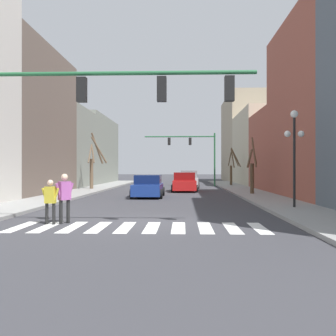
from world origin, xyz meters
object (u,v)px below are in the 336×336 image
(car_parked_right_near, at_px, (148,187))
(street_tree_right_far, at_px, (252,171))
(pedestrian_near_right_corner, at_px, (65,194))
(street_tree_left_mid, at_px, (94,163))
(traffic_signal_near, at_px, (94,102))
(traffic_signal_far, at_px, (193,147))
(car_driving_toward_lane, at_px, (189,180))
(car_parked_right_far, at_px, (184,183))
(pedestrian_waiting_at_curb, at_px, (50,198))
(street_tree_right_mid, at_px, (232,167))
(street_lamp_right_corner, at_px, (294,139))

(car_parked_right_near, xyz_separation_m, street_tree_right_far, (7.51, 1.94, 1.10))
(pedestrian_near_right_corner, relative_size, street_tree_left_mid, 0.35)
(street_tree_right_far, relative_size, street_tree_left_mid, 0.81)
(car_parked_right_near, bearing_deg, traffic_signal_near, -2.56)
(traffic_signal_far, height_order, street_tree_right_far, traffic_signal_far)
(traffic_signal_near, xyz_separation_m, car_driving_toward_lane, (3.65, 26.87, -3.44))
(traffic_signal_near, distance_m, car_parked_right_far, 21.39)
(car_parked_right_far, height_order, car_driving_toward_lane, car_driving_toward_lane)
(car_parked_right_near, bearing_deg, car_parked_right_far, 159.85)
(car_parked_right_near, height_order, street_tree_left_mid, street_tree_left_mid)
(pedestrian_waiting_at_curb, relative_size, street_tree_right_far, 0.38)
(car_parked_right_far, height_order, street_tree_right_mid, street_tree_right_mid)
(car_driving_toward_lane, xyz_separation_m, pedestrian_waiting_at_curb, (-5.35, -26.29, 0.12))
(street_lamp_right_corner, height_order, car_parked_right_far, street_lamp_right_corner)
(street_tree_left_mid, bearing_deg, car_parked_right_far, -10.42)
(traffic_signal_near, xyz_separation_m, street_tree_left_mid, (-5.13, 22.39, -1.79))
(street_tree_right_mid, xyz_separation_m, street_tree_right_far, (-0.44, -15.04, -0.31))
(traffic_signal_far, height_order, car_parked_right_near, traffic_signal_far)
(traffic_signal_far, height_order, car_parked_right_far, traffic_signal_far)
(street_lamp_right_corner, height_order, street_tree_right_far, street_lamp_right_corner)
(car_driving_toward_lane, relative_size, car_parked_right_near, 0.90)
(traffic_signal_near, distance_m, car_parked_right_near, 14.39)
(car_parked_right_near, relative_size, street_tree_right_mid, 1.12)
(car_parked_right_near, distance_m, street_tree_right_mid, 18.80)
(car_parked_right_near, relative_size, pedestrian_waiting_at_curb, 2.95)
(car_driving_toward_lane, distance_m, pedestrian_near_right_corner, 26.50)
(car_driving_toward_lane, bearing_deg, traffic_signal_near, 172.27)
(car_driving_toward_lane, xyz_separation_m, street_tree_left_mid, (-8.78, -4.48, 1.65))
(traffic_signal_far, relative_size, street_tree_right_mid, 1.91)
(traffic_signal_near, distance_m, street_tree_right_far, 18.01)
(traffic_signal_far, relative_size, street_lamp_right_corner, 1.74)
(street_tree_right_mid, bearing_deg, car_parked_right_far, -118.29)
(car_parked_right_near, height_order, pedestrian_near_right_corner, pedestrian_near_right_corner)
(traffic_signal_far, xyz_separation_m, car_parked_right_near, (-3.60, -17.62, -3.72))
(car_driving_toward_lane, height_order, street_tree_right_far, street_tree_right_far)
(traffic_signal_near, bearing_deg, car_parked_right_far, 81.37)
(street_lamp_right_corner, xyz_separation_m, car_driving_toward_lane, (-4.70, 21.14, -2.59))
(pedestrian_waiting_at_curb, bearing_deg, street_lamp_right_corner, 36.80)
(car_parked_right_far, height_order, street_tree_left_mid, street_tree_left_mid)
(street_lamp_right_corner, distance_m, pedestrian_waiting_at_curb, 11.56)
(traffic_signal_near, height_order, car_parked_right_far, traffic_signal_near)
(pedestrian_near_right_corner, xyz_separation_m, street_tree_right_mid, (9.84, 30.09, 1.08))
(street_lamp_right_corner, distance_m, street_tree_right_far, 10.27)
(traffic_signal_far, relative_size, car_driving_toward_lane, 1.90)
(traffic_signal_far, relative_size, street_tree_left_mid, 1.57)
(street_tree_right_far, bearing_deg, pedestrian_waiting_at_curb, -122.75)
(pedestrian_near_right_corner, bearing_deg, traffic_signal_near, 95.67)
(traffic_signal_near, bearing_deg, traffic_signal_far, 82.38)
(street_tree_right_mid, bearing_deg, street_tree_right_far, -91.67)
(traffic_signal_far, xyz_separation_m, street_tree_right_far, (3.91, -15.68, -2.62))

